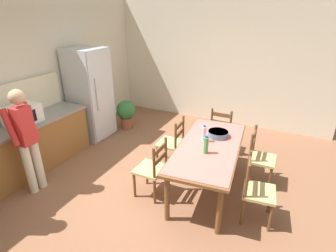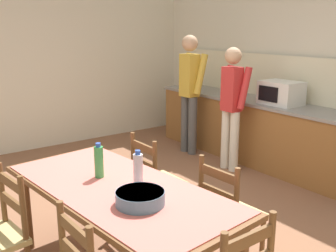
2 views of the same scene
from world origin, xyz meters
TOP-DOWN VIEW (x-y plane):
  - ground_plane at (0.00, 0.00)m, footprint 8.32×8.32m
  - wall_back at (0.00, 2.66)m, footprint 6.52×0.12m
  - wall_right at (3.26, 0.00)m, footprint 0.12×5.20m
  - kitchen_counter at (-0.92, 2.23)m, footprint 3.24×0.66m
  - refrigerator at (1.17, 2.19)m, footprint 0.72×0.73m
  - microwave at (-0.39, 2.21)m, footprint 0.50×0.39m
  - dining_table at (0.45, -0.67)m, footprint 2.02×1.07m
  - bottle_near_centre at (0.20, -0.70)m, footprint 0.07×0.07m
  - bottle_off_centre at (0.53, -0.56)m, footprint 0.07×0.07m
  - serving_bowl at (0.79, -0.71)m, footprint 0.32×0.32m
  - chair_side_near_left at (0.08, -1.45)m, footprint 0.47×0.45m
  - chair_head_end at (1.70, -0.54)m, footprint 0.40×0.42m
  - chair_side_far_right at (0.80, 0.10)m, footprint 0.44×0.42m
  - chair_side_near_right at (0.96, -1.36)m, footprint 0.43×0.41m
  - chair_side_far_left at (-0.07, 0.01)m, footprint 0.42×0.40m
  - person_at_counter at (-0.75, 1.69)m, footprint 0.41×0.28m
  - potted_plant at (1.81, 1.76)m, footprint 0.44×0.44m

SIDE VIEW (x-z plane):
  - ground_plane at x=0.00m, z-range 0.00..0.00m
  - potted_plant at x=1.81m, z-range 0.05..0.72m
  - chair_side_near_left at x=0.08m, z-range -0.01..0.90m
  - chair_head_end at x=1.70m, z-range -0.01..0.90m
  - chair_side_far_right at x=0.80m, z-range -0.01..0.90m
  - chair_side_near_right at x=0.96m, z-range -0.01..0.90m
  - chair_side_far_left at x=-0.07m, z-range -0.01..0.90m
  - kitchen_counter at x=-0.92m, z-range 0.00..0.88m
  - dining_table at x=0.45m, z-range 0.30..1.05m
  - serving_bowl at x=0.79m, z-range 0.76..0.85m
  - bottle_near_centre at x=0.20m, z-range 0.74..1.01m
  - bottle_off_centre at x=0.53m, z-range 0.74..1.01m
  - person_at_counter at x=-0.75m, z-range 0.10..1.71m
  - refrigerator at x=1.17m, z-range 0.00..1.89m
  - microwave at x=-0.39m, z-range 0.88..1.18m
  - wall_back at x=0.00m, z-range 0.00..2.90m
  - wall_right at x=3.26m, z-range 0.00..2.90m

